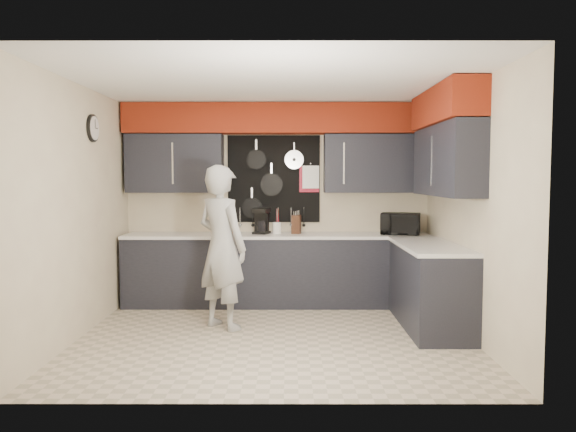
{
  "coord_description": "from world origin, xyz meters",
  "views": [
    {
      "loc": [
        0.15,
        -5.73,
        1.65
      ],
      "look_at": [
        0.14,
        0.5,
        1.22
      ],
      "focal_mm": 35.0,
      "sensor_mm": 36.0,
      "label": 1
    }
  ],
  "objects_px": {
    "person": "(222,247)",
    "coffee_maker": "(262,220)",
    "microwave": "(400,224)",
    "knife_block": "(296,225)",
    "utensil_crock": "(277,228)"
  },
  "relations": [
    {
      "from": "person",
      "to": "microwave",
      "type": "bearing_deg",
      "value": -114.26
    },
    {
      "from": "knife_block",
      "to": "coffee_maker",
      "type": "bearing_deg",
      "value": -168.89
    },
    {
      "from": "microwave",
      "to": "coffee_maker",
      "type": "xyz_separation_m",
      "value": [
        -1.78,
        0.1,
        0.04
      ]
    },
    {
      "from": "knife_block",
      "to": "utensil_crock",
      "type": "bearing_deg",
      "value": -169.38
    },
    {
      "from": "knife_block",
      "to": "utensil_crock",
      "type": "relative_size",
      "value": 1.61
    },
    {
      "from": "microwave",
      "to": "utensil_crock",
      "type": "bearing_deg",
      "value": -169.04
    },
    {
      "from": "knife_block",
      "to": "coffee_maker",
      "type": "relative_size",
      "value": 0.72
    },
    {
      "from": "person",
      "to": "utensil_crock",
      "type": "bearing_deg",
      "value": -76.97
    },
    {
      "from": "knife_block",
      "to": "utensil_crock",
      "type": "height_order",
      "value": "knife_block"
    },
    {
      "from": "utensil_crock",
      "to": "person",
      "type": "bearing_deg",
      "value": -115.99
    },
    {
      "from": "knife_block",
      "to": "person",
      "type": "bearing_deg",
      "value": -111.4
    },
    {
      "from": "utensil_crock",
      "to": "coffee_maker",
      "type": "distance_m",
      "value": 0.22
    },
    {
      "from": "microwave",
      "to": "coffee_maker",
      "type": "bearing_deg",
      "value": -168.92
    },
    {
      "from": "person",
      "to": "coffee_maker",
      "type": "bearing_deg",
      "value": -68.51
    },
    {
      "from": "microwave",
      "to": "utensil_crock",
      "type": "xyz_separation_m",
      "value": [
        -1.58,
        0.09,
        -0.06
      ]
    }
  ]
}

